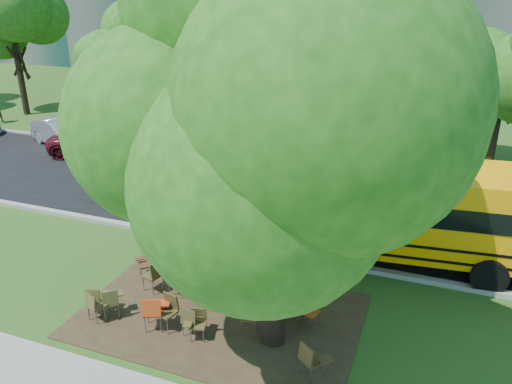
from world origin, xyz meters
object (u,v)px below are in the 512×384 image
at_px(chair_12, 309,310).
at_px(bg_car_silver, 63,133).
at_px(chair_2, 154,310).
at_px(black_car, 147,180).
at_px(chair_1, 95,304).
at_px(chair_15, 111,300).
at_px(chair_8, 155,272).
at_px(chair_14, 199,280).
at_px(main_tree, 277,100).
at_px(bg_car_red, 101,141).
at_px(pedestrian_a, 86,115).
at_px(chair_9, 147,261).
at_px(school_bus, 380,205).
at_px(chair_7, 311,358).
at_px(chair_0, 96,298).
at_px(chair_6, 252,313).
at_px(chair_3, 167,308).
at_px(chair_11, 206,290).
at_px(chair_13, 293,302).
at_px(chair_4, 191,318).
at_px(chair_10, 176,276).

relative_size(chair_12, bg_car_silver, 0.17).
height_order(chair_2, black_car, black_car).
relative_size(chair_1, chair_15, 0.95).
distance_m(chair_8, chair_14, 1.30).
xyz_separation_m(main_tree, bg_car_red, (-12.63, 10.50, -5.08)).
relative_size(chair_15, pedestrian_a, 0.52).
bearing_deg(chair_9, school_bus, -102.22).
bearing_deg(chair_15, school_bus, 1.80).
bearing_deg(chair_15, chair_7, -45.35).
xyz_separation_m(chair_0, chair_15, (0.45, 0.01, 0.03)).
bearing_deg(black_car, chair_7, -145.49).
relative_size(chair_6, chair_9, 1.07).
height_order(chair_3, chair_11, chair_3).
xyz_separation_m(chair_9, chair_15, (0.22, -2.01, 0.03)).
height_order(chair_11, chair_13, chair_11).
bearing_deg(main_tree, chair_6, 165.75).
relative_size(chair_6, chair_12, 1.12).
distance_m(chair_7, pedestrian_a, 23.25).
distance_m(chair_0, chair_4, 2.65).
bearing_deg(chair_13, chair_0, -172.95).
bearing_deg(chair_15, chair_14, 1.30).
bearing_deg(main_tree, chair_11, 162.48).
xyz_separation_m(chair_15, bg_car_silver, (-11.27, 11.57, 0.21)).
bearing_deg(chair_0, chair_12, -0.01).
height_order(school_bus, chair_13, school_bus).
height_order(main_tree, chair_2, main_tree).
relative_size(chair_8, chair_13, 1.14).
height_order(chair_10, pedestrian_a, pedestrian_a).
relative_size(chair_11, bg_car_silver, 0.19).
relative_size(bg_car_red, pedestrian_a, 3.00).
bearing_deg(chair_3, chair_9, -33.68).
bearing_deg(bg_car_red, chair_7, -148.59).
height_order(chair_7, chair_11, chair_7).
height_order(chair_2, chair_3, chair_2).
bearing_deg(school_bus, main_tree, -115.11).
xyz_separation_m(chair_9, bg_car_silver, (-11.05, 9.56, 0.24)).
height_order(chair_6, chair_14, chair_14).
relative_size(main_tree, bg_car_silver, 2.08).
xyz_separation_m(chair_1, chair_8, (0.66, 1.70, 0.09)).
relative_size(chair_1, chair_7, 0.90).
bearing_deg(bg_car_silver, chair_14, -104.88).
height_order(chair_13, chair_15, chair_15).
bearing_deg(chair_6, black_car, 37.93).
distance_m(chair_9, chair_13, 4.52).
relative_size(chair_7, chair_14, 0.98).
bearing_deg(chair_14, chair_11, -65.44).
xyz_separation_m(chair_9, black_car, (-3.22, 5.16, 0.20)).
bearing_deg(black_car, chair_2, -161.60).
xyz_separation_m(main_tree, pedestrian_a, (-16.45, 14.29, -4.94)).
bearing_deg(chair_13, chair_15, -171.31).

